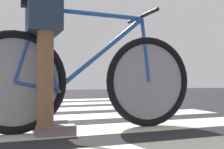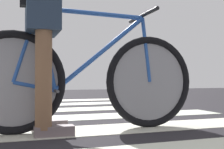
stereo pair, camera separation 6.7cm
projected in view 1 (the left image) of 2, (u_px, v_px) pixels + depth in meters
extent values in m
torus|color=black|center=(14.00, 82.00, 1.99)|extent=(0.72, 0.07, 0.72)
torus|color=black|center=(149.00, 82.00, 2.33)|extent=(0.72, 0.07, 0.72)
cylinder|color=gray|center=(14.00, 82.00, 1.99)|extent=(0.61, 0.02, 0.61)
cylinder|color=gray|center=(149.00, 82.00, 2.33)|extent=(0.61, 0.02, 0.61)
cylinder|color=#2652A7|center=(93.00, 14.00, 2.19)|extent=(0.80, 0.05, 0.05)
cylinder|color=#2652A7|center=(101.00, 53.00, 2.20)|extent=(0.70, 0.05, 0.59)
cylinder|color=#2652A7|center=(47.00, 50.00, 2.07)|extent=(0.15, 0.04, 0.59)
cylinder|color=#2652A7|center=(35.00, 86.00, 2.04)|extent=(0.29, 0.03, 0.09)
cylinder|color=#2652A7|center=(27.00, 45.00, 2.02)|extent=(0.18, 0.03, 0.53)
cylinder|color=#2652A7|center=(145.00, 50.00, 2.33)|extent=(0.09, 0.03, 0.50)
cube|color=black|center=(39.00, 4.00, 2.05)|extent=(0.24, 0.10, 0.05)
cylinder|color=black|center=(142.00, 16.00, 2.32)|extent=(0.04, 0.52, 0.03)
cylinder|color=#4C4C51|center=(56.00, 90.00, 2.08)|extent=(0.03, 0.34, 0.02)
cylinder|color=brown|center=(41.00, 64.00, 2.19)|extent=(0.11, 0.11, 0.89)
cylinder|color=brown|center=(45.00, 62.00, 1.92)|extent=(0.11, 0.11, 0.89)
cube|color=#263449|center=(43.00, 14.00, 2.06)|extent=(0.23, 0.41, 0.28)
cube|color=slate|center=(50.00, 125.00, 2.20)|extent=(0.26, 0.11, 0.07)
cube|color=slate|center=(56.00, 131.00, 1.94)|extent=(0.26, 0.11, 0.07)
torus|color=black|center=(17.00, 80.00, 4.53)|extent=(0.72, 0.09, 0.72)
cylinder|color=gray|center=(17.00, 80.00, 4.53)|extent=(0.61, 0.03, 0.61)
cylinder|color=#2E8052|center=(15.00, 64.00, 4.52)|extent=(0.09, 0.03, 0.50)
cylinder|color=black|center=(13.00, 47.00, 4.51)|extent=(0.05, 0.52, 0.03)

